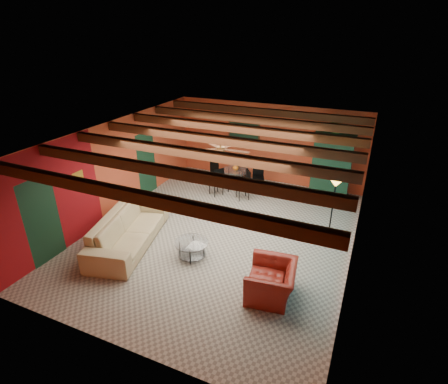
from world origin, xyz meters
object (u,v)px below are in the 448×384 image
at_px(sofa, 129,230).
at_px(armoire, 332,165).
at_px(armchair, 271,281).
at_px(potted_plant, 337,126).
at_px(dining_table, 235,176).
at_px(coffee_table, 192,249).
at_px(floor_lamp, 332,212).
at_px(vase, 236,159).

distance_m(sofa, armoire, 6.52).
distance_m(armchair, potted_plant, 5.74).
relative_size(sofa, armoire, 1.41).
bearing_deg(armchair, dining_table, -158.07).
height_order(coffee_table, armoire, armoire).
relative_size(coffee_table, armoire, 0.40).
height_order(sofa, potted_plant, potted_plant).
height_order(coffee_table, floor_lamp, floor_lamp).
bearing_deg(armoire, potted_plant, 0.00).
relative_size(armchair, coffee_table, 1.34).
distance_m(armoire, vase, 3.07).
relative_size(floor_lamp, potted_plant, 3.48).
relative_size(sofa, dining_table, 1.53).
bearing_deg(vase, floor_lamp, -32.63).
height_order(potted_plant, vase, potted_plant).
distance_m(dining_table, vase, 0.58).
xyz_separation_m(armchair, armoire, (0.32, 5.41, 0.65)).
bearing_deg(dining_table, coffee_table, -82.70).
distance_m(floor_lamp, potted_plant, 3.36).
height_order(floor_lamp, vase, floor_lamp).
relative_size(armchair, potted_plant, 2.06).
bearing_deg(dining_table, sofa, -105.89).
bearing_deg(sofa, vase, -29.67).
xyz_separation_m(armchair, floor_lamp, (0.77, 2.36, 0.56)).
xyz_separation_m(sofa, vase, (1.18, 4.14, 0.65)).
bearing_deg(sofa, potted_plant, -53.10).
height_order(dining_table, armoire, armoire).
xyz_separation_m(floor_lamp, potted_plant, (-0.44, 3.05, 1.35)).
bearing_deg(armoire, armchair, -91.51).
distance_m(sofa, vase, 4.35).
distance_m(sofa, coffee_table, 1.71).
xyz_separation_m(dining_table, armoire, (2.94, 0.88, 0.52)).
xyz_separation_m(sofa, armoire, (4.12, 5.03, 0.59)).
xyz_separation_m(sofa, potted_plant, (4.12, 5.03, 1.85)).
relative_size(sofa, armchair, 2.62).
relative_size(armoire, vase, 9.97).
distance_m(sofa, potted_plant, 6.75).
height_order(sofa, coffee_table, sofa).
xyz_separation_m(armoire, vase, (-2.94, -0.88, 0.06)).
distance_m(sofa, armchair, 3.81).
bearing_deg(armoire, coffee_table, -114.47).
bearing_deg(armchair, floor_lamp, 153.95).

